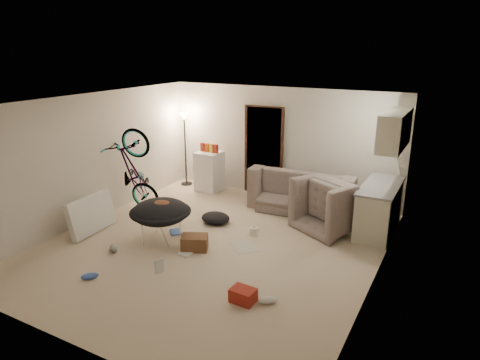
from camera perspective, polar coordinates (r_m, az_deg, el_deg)
The scene contains 37 objects.
floor at distance 7.63m, azimuth -3.75°, elevation -8.74°, with size 5.50×6.00×0.02m, color beige.
ceiling at distance 6.90m, azimuth -4.17°, elevation 10.39°, with size 5.50×6.00×0.02m, color white.
wall_back at distance 9.75m, azimuth 5.50°, elevation 4.94°, with size 5.50×0.02×2.50m, color beige.
wall_front at distance 5.05m, azimuth -22.56°, elevation -8.60°, with size 5.50×0.02×2.50m, color beige.
wall_left at distance 8.90m, azimuth -19.22°, elevation 2.80°, with size 0.02×6.00×2.50m, color beige.
wall_right at distance 6.22m, azimuth 18.19°, elevation -3.23°, with size 0.02×6.00×2.50m, color beige.
doorway at distance 9.93m, azimuth 3.24°, elevation 3.85°, with size 0.85×0.10×2.04m, color black.
door_trim at distance 9.90m, azimuth 3.17°, elevation 3.82°, with size 0.97×0.04×2.10m, color #381F13.
floor_lamp at distance 10.59m, azimuth -7.39°, elevation 6.19°, with size 0.28×0.28×1.81m.
kitchen_counter at distance 8.40m, azimuth 18.02°, elevation -3.73°, with size 0.60×1.50×0.88m, color beige.
counter_top at distance 8.25m, azimuth 18.32°, elevation -0.75°, with size 0.64×1.54×0.04m, color gray.
kitchen_uppers at distance 7.98m, azimuth 19.96°, elevation 6.29°, with size 0.38×1.40×0.65m, color beige.
sofa at distance 9.23m, azimuth 8.42°, elevation -1.87°, with size 2.23×0.87×0.65m, color #343A33.
armchair at distance 8.39m, azimuth 12.72°, elevation -3.85°, with size 1.12×0.98×0.73m, color #343A33.
bicycle at distance 9.24m, azimuth -13.79°, elevation -1.15°, with size 0.64×1.84×0.97m, color black.
book_asset at distance 6.84m, azimuth -11.26°, elevation -12.21°, with size 0.17×0.23×0.02m, color maroon.
mini_fridge at distance 10.29m, azimuth -4.10°, elevation 1.18°, with size 0.56×0.56×0.95m, color white.
snack_box_0 at distance 10.25m, azimuth -4.97°, elevation 4.13°, with size 0.10×0.07×0.30m, color maroon.
snack_box_1 at distance 10.18m, azimuth -4.41°, elevation 4.06°, with size 0.10×0.07×0.30m, color #C24B18.
snack_box_2 at distance 10.12m, azimuth -3.83°, elevation 3.99°, with size 0.10×0.07×0.30m, color gold.
snack_box_3 at distance 10.06m, azimuth -3.25°, elevation 3.92°, with size 0.10×0.07×0.30m, color maroon.
saucer_chair at distance 7.72m, azimuth -10.52°, elevation -4.88°, with size 1.08×1.08×0.77m.
hoodie at distance 7.60m, azimuth -10.45°, elevation -3.54°, with size 0.48×0.40×0.22m, color #552D1D.
sofa_drape at distance 9.51m, azimuth 3.10°, elevation 0.23°, with size 0.56×0.46×0.28m, color black.
tv_box at distance 8.48m, azimuth -19.24°, elevation -4.31°, with size 0.13×1.06×0.70m, color silver.
drink_case_a at distance 7.45m, azimuth -6.08°, elevation -8.32°, with size 0.44×0.31×0.25m, color brown.
drink_case_b at distance 6.05m, azimuth 0.41°, elevation -15.13°, with size 0.33×0.25×0.19m, color maroon.
juicer at distance 7.94m, azimuth 1.92°, elevation -6.80°, with size 0.15×0.15×0.22m.
newspaper at distance 7.55m, azimuth 0.53°, elevation -8.87°, with size 0.38×0.50×0.01m, color #B6B0A8.
book_blue at distance 8.18m, azimuth -8.58°, elevation -6.84°, with size 0.20×0.27×0.03m, color #3256B4.
book_white at distance 7.39m, azimuth -7.16°, elevation -9.58°, with size 0.22×0.28×0.03m, color silver.
shoe_1 at distance 9.90m, azimuth 1.44°, elevation -2.04°, with size 0.26×0.11×0.10m, color slate.
shoe_2 at distance 6.96m, azimuth -19.42°, elevation -11.99°, with size 0.26×0.11×0.10m, color #3256B4.
shoe_3 at distance 7.70m, azimuth -16.54°, elevation -8.70°, with size 0.29×0.12×0.11m, color slate.
shoe_4 at distance 6.05m, azimuth 3.74°, elevation -15.68°, with size 0.27×0.11×0.10m, color white.
clothes_lump_a at distance 8.52m, azimuth -3.27°, elevation -5.06°, with size 0.59×0.51×0.19m, color black.
clothes_lump_b at distance 9.32m, azimuth 10.19°, elevation -3.39°, with size 0.51×0.44×0.16m, color black.
Camera 1 is at (3.66, -5.78, 3.36)m, focal length 32.00 mm.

